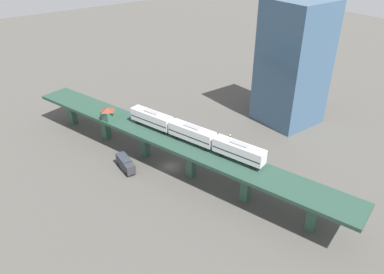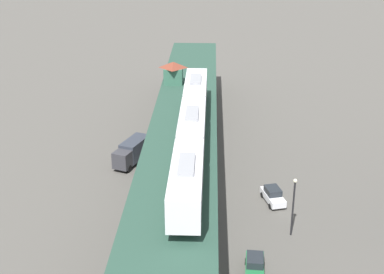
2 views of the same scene
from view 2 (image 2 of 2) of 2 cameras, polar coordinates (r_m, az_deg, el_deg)
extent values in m
plane|color=#4C4944|center=(68.51, -0.99, -5.79)|extent=(400.00, 400.00, 0.00)
cube|color=#244135|center=(64.99, -1.04, 0.47)|extent=(33.97, 90.64, 0.80)
cube|color=#2D5142|center=(102.71, 0.17, 6.53)|extent=(2.23, 2.23, 7.69)
cube|color=#2D5142|center=(88.44, -0.18, 3.77)|extent=(2.23, 2.23, 7.69)
cube|color=#2D5142|center=(74.46, -0.66, -0.04)|extent=(2.23, 2.23, 7.69)
cube|color=#2D5142|center=(60.97, -1.35, -5.57)|extent=(2.23, 2.23, 7.69)
cube|color=#2D5142|center=(48.37, -2.44, -14.10)|extent=(2.23, 2.23, 7.69)
cube|color=silver|center=(70.31, 0.39, 4.80)|extent=(6.07, 12.30, 3.10)
cube|color=black|center=(70.40, 0.39, 4.57)|extent=(6.04, 12.08, 0.24)
cube|color=gray|center=(69.79, 0.40, 6.15)|extent=(2.53, 4.42, 0.36)
cylinder|color=black|center=(74.94, 1.40, 4.25)|extent=(0.45, 0.87, 0.84)
cylinder|color=black|center=(75.00, -0.42, 4.28)|extent=(0.45, 0.87, 0.84)
cylinder|color=black|center=(67.04, 1.29, 1.94)|extent=(0.45, 0.87, 0.84)
cylinder|color=black|center=(67.11, -0.74, 1.97)|extent=(0.45, 0.87, 0.84)
cube|color=silver|center=(58.48, 0.00, 0.94)|extent=(6.07, 12.30, 3.10)
cube|color=black|center=(58.59, 0.00, 0.67)|extent=(6.04, 12.08, 0.24)
cube|color=gray|center=(57.85, 0.00, 2.53)|extent=(2.53, 4.42, 0.36)
cylinder|color=black|center=(63.14, 1.22, 0.57)|extent=(0.45, 0.87, 0.84)
cylinder|color=black|center=(63.22, -0.93, 0.60)|extent=(0.45, 0.87, 0.84)
cylinder|color=black|center=(55.47, 1.06, -2.74)|extent=(0.45, 0.87, 0.84)
cylinder|color=black|center=(55.56, -1.39, -2.70)|extent=(0.45, 0.87, 0.84)
cube|color=silver|center=(47.06, -0.59, -4.84)|extent=(6.07, 12.30, 3.10)
cube|color=black|center=(47.20, -0.59, -5.16)|extent=(6.04, 12.08, 0.24)
cube|color=gray|center=(46.27, -0.60, -2.94)|extent=(2.53, 4.42, 0.36)
cylinder|color=black|center=(51.72, 0.96, -4.76)|extent=(0.45, 0.87, 0.84)
cylinder|color=black|center=(51.82, -1.68, -4.72)|extent=(0.45, 0.87, 0.84)
cylinder|color=black|center=(44.47, 0.71, -9.82)|extent=(0.45, 0.87, 0.84)
cylinder|color=black|center=(44.58, -2.39, -9.74)|extent=(0.45, 0.87, 0.84)
cube|color=#33604C|center=(82.27, -2.00, 6.58)|extent=(3.48, 3.48, 2.50)
pyramid|color=brown|center=(81.81, -2.02, 7.72)|extent=(4.00, 4.00, 0.90)
cube|color=silver|center=(66.44, 8.63, -6.34)|extent=(3.82, 4.70, 0.80)
cube|color=#1E2328|center=(66.19, 8.63, -5.69)|extent=(2.54, 2.73, 0.76)
cylinder|color=black|center=(68.08, 8.86, -5.97)|extent=(0.55, 0.69, 0.66)
cylinder|color=black|center=(67.52, 7.50, -6.15)|extent=(0.55, 0.69, 0.66)
cylinder|color=black|center=(65.79, 9.76, -7.14)|extent=(0.55, 0.69, 0.66)
cylinder|color=black|center=(65.21, 8.35, -7.33)|extent=(0.55, 0.69, 0.66)
cube|color=#1E6638|center=(54.29, 6.70, -13.66)|extent=(2.67, 4.68, 0.80)
cube|color=#1E2328|center=(53.95, 6.74, -12.90)|extent=(2.06, 2.49, 0.76)
cylinder|color=black|center=(55.70, 7.59, -13.15)|extent=(0.37, 0.70, 0.66)
cylinder|color=black|center=(55.67, 5.79, -13.07)|extent=(0.37, 0.70, 0.66)
cube|color=#333338|center=(73.56, -7.45, -2.42)|extent=(2.36, 2.17, 2.30)
cube|color=#2D333D|center=(76.29, -6.10, -1.23)|extent=(2.71, 5.37, 2.70)
cylinder|color=black|center=(74.53, -8.06, -3.09)|extent=(0.43, 1.03, 1.00)
cylinder|color=black|center=(73.60, -6.73, -3.37)|extent=(0.43, 1.03, 1.00)
cylinder|color=black|center=(78.55, -6.17, -1.57)|extent=(0.43, 1.03, 1.00)
cylinder|color=black|center=(77.63, -4.83, -1.82)|extent=(0.43, 1.03, 1.00)
cylinder|color=black|center=(59.24, 10.71, -7.59)|extent=(0.20, 0.20, 6.50)
sphere|color=beige|center=(57.58, 10.96, -4.61)|extent=(0.44, 0.44, 0.44)
camera|label=1|loc=(66.13, -88.11, 20.70)|focal=35.00mm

